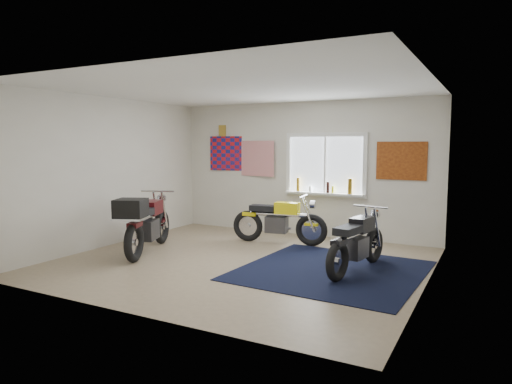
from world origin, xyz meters
The scene contains 10 objects.
ground centered at (0.00, 0.00, 0.00)m, with size 5.50×5.50×0.00m, color #9E896B.
room_shell centered at (0.00, 0.00, 1.64)m, with size 5.50×5.50×5.50m.
navy_rug centered at (1.42, 0.17, 0.01)m, with size 2.50×2.60×0.01m, color black.
window_assembly centered at (0.50, 2.47, 1.37)m, with size 1.66×0.17×1.26m.
oil_bottles centered at (0.60, 2.40, 1.03)m, with size 1.15×0.09×0.30m.
flag_display centered at (-1.90, 2.48, 2.15)m, with size 1.60×0.10×1.17m.
triumph_poster centered at (1.95, 2.48, 1.55)m, with size 0.90×0.03×0.70m, color #A54C14.
yellow_triumph centered at (-0.06, 1.50, 0.41)m, with size 1.83×0.55×0.93m.
black_chrome_bike centered at (1.75, 0.33, 0.40)m, with size 0.56×1.80×0.92m.
maroon_tourer centered at (-1.69, -0.31, 0.53)m, with size 1.05×1.97×1.03m.
Camera 1 is at (3.50, -6.13, 1.85)m, focal length 32.00 mm.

